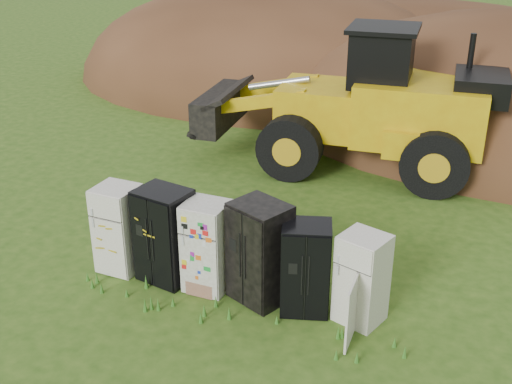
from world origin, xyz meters
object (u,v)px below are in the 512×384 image
(fridge_open_door, at_px, (362,279))
(fridge_black_side, at_px, (165,235))
(fridge_sticker, at_px, (207,246))
(fridge_black_right, at_px, (306,268))
(fridge_leftmost, at_px, (119,228))
(fridge_dark_mid, at_px, (260,253))
(wheel_loader, at_px, (342,98))

(fridge_open_door, bearing_deg, fridge_black_side, -160.96)
(fridge_sticker, height_order, fridge_black_right, fridge_sticker)
(fridge_leftmost, relative_size, fridge_sticker, 1.00)
(fridge_black_side, height_order, fridge_open_door, fridge_black_side)
(fridge_black_side, distance_m, fridge_open_door, 3.80)
(fridge_leftmost, distance_m, fridge_dark_mid, 2.95)
(fridge_sticker, relative_size, fridge_black_right, 1.04)
(fridge_black_right, relative_size, fridge_open_door, 1.03)
(fridge_open_door, distance_m, wheel_loader, 7.28)
(fridge_leftmost, height_order, fridge_sticker, same)
(fridge_dark_mid, relative_size, wheel_loader, 0.24)
(fridge_leftmost, xyz_separation_m, fridge_dark_mid, (2.95, 0.03, 0.07))
(fridge_black_side, xyz_separation_m, fridge_black_right, (2.80, -0.01, -0.08))
(fridge_leftmost, bearing_deg, fridge_black_side, 2.57)
(fridge_leftmost, bearing_deg, fridge_dark_mid, 2.79)
(fridge_black_side, bearing_deg, fridge_dark_mid, 11.40)
(fridge_dark_mid, distance_m, fridge_open_door, 1.87)
(fridge_black_side, height_order, wheel_loader, wheel_loader)
(fridge_sticker, relative_size, wheel_loader, 0.22)
(fridge_open_door, relative_size, wheel_loader, 0.21)
(fridge_sticker, bearing_deg, fridge_black_side, -179.59)
(fridge_leftmost, xyz_separation_m, wheel_loader, (2.59, 6.89, 1.05))
(fridge_sticker, relative_size, fridge_open_door, 1.07)
(fridge_dark_mid, bearing_deg, fridge_black_side, -155.48)
(fridge_leftmost, distance_m, fridge_sticker, 1.91)
(fridge_sticker, distance_m, wheel_loader, 7.00)
(fridge_black_side, xyz_separation_m, fridge_dark_mid, (1.93, 0.02, 0.02))
(fridge_leftmost, xyz_separation_m, fridge_open_door, (4.81, 0.05, -0.05))
(fridge_black_right, height_order, wheel_loader, wheel_loader)
(fridge_black_right, bearing_deg, fridge_dark_mid, 161.20)
(fridge_black_side, height_order, fridge_black_right, fridge_black_side)
(fridge_black_side, bearing_deg, fridge_leftmost, -168.95)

